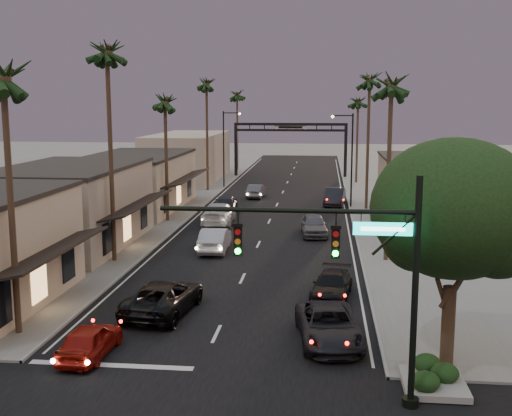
% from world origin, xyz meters
% --- Properties ---
extents(ground, '(200.00, 200.00, 0.00)m').
position_xyz_m(ground, '(0.00, 40.00, 0.00)').
color(ground, slate).
rests_on(ground, ground).
extents(road, '(14.00, 120.00, 0.02)m').
position_xyz_m(road, '(0.00, 45.00, 0.00)').
color(road, black).
rests_on(road, ground).
extents(sidewalk_left, '(5.00, 92.00, 0.12)m').
position_xyz_m(sidewalk_left, '(-9.50, 52.00, 0.06)').
color(sidewalk_left, slate).
rests_on(sidewalk_left, ground).
extents(sidewalk_right, '(5.00, 92.00, 0.12)m').
position_xyz_m(sidewalk_right, '(9.50, 52.00, 0.06)').
color(sidewalk_right, slate).
rests_on(sidewalk_right, ground).
extents(storefront_mid, '(8.00, 14.00, 5.50)m').
position_xyz_m(storefront_mid, '(-13.00, 26.00, 2.75)').
color(storefront_mid, '#9F917F').
rests_on(storefront_mid, ground).
extents(storefront_far, '(8.00, 16.00, 5.00)m').
position_xyz_m(storefront_far, '(-13.00, 42.00, 2.50)').
color(storefront_far, tan).
rests_on(storefront_far, ground).
extents(storefront_dist, '(8.00, 20.00, 6.00)m').
position_xyz_m(storefront_dist, '(-13.00, 65.00, 3.00)').
color(storefront_dist, '#9F917F').
rests_on(storefront_dist, ground).
extents(building_right, '(8.00, 18.00, 5.00)m').
position_xyz_m(building_right, '(14.00, 40.00, 2.50)').
color(building_right, '#9F917F').
rests_on(building_right, ground).
extents(traffic_signal, '(8.51, 0.22, 7.80)m').
position_xyz_m(traffic_signal, '(5.69, 4.00, 5.08)').
color(traffic_signal, black).
rests_on(traffic_signal, ground).
extents(corner_tree, '(6.20, 6.20, 8.80)m').
position_xyz_m(corner_tree, '(9.48, 7.45, 5.98)').
color(corner_tree, '#38281C').
rests_on(corner_tree, ground).
extents(planter, '(2.20, 2.60, 0.24)m').
position_xyz_m(planter, '(8.60, 5.50, 0.00)').
color(planter, gray).
rests_on(planter, ground).
extents(arch, '(15.20, 0.40, 7.27)m').
position_xyz_m(arch, '(0.00, 70.00, 5.53)').
color(arch, black).
rests_on(arch, ground).
extents(streetlight_right, '(2.13, 0.30, 9.00)m').
position_xyz_m(streetlight_right, '(6.92, 45.00, 5.33)').
color(streetlight_right, black).
rests_on(streetlight_right, ground).
extents(streetlight_left, '(2.13, 0.30, 9.00)m').
position_xyz_m(streetlight_left, '(-6.92, 58.00, 5.33)').
color(streetlight_left, black).
rests_on(streetlight_left, ground).
extents(palm_la, '(3.20, 3.20, 13.20)m').
position_xyz_m(palm_la, '(-8.60, 9.00, 11.44)').
color(palm_la, '#38281C').
rests_on(palm_la, ground).
extents(palm_lb, '(3.20, 3.20, 15.20)m').
position_xyz_m(palm_lb, '(-8.60, 22.00, 13.39)').
color(palm_lb, '#38281C').
rests_on(palm_lb, ground).
extents(palm_lc, '(3.20, 3.20, 12.20)m').
position_xyz_m(palm_lc, '(-8.60, 36.00, 10.47)').
color(palm_lc, '#38281C').
rests_on(palm_lc, ground).
extents(palm_ld, '(3.20, 3.20, 14.20)m').
position_xyz_m(palm_ld, '(-8.60, 55.00, 12.42)').
color(palm_ld, '#38281C').
rests_on(palm_ld, ground).
extents(palm_ra, '(3.20, 3.20, 13.20)m').
position_xyz_m(palm_ra, '(8.60, 24.00, 11.44)').
color(palm_ra, '#38281C').
rests_on(palm_ra, ground).
extents(palm_rb, '(3.20, 3.20, 14.20)m').
position_xyz_m(palm_rb, '(8.60, 44.00, 12.42)').
color(palm_rb, '#38281C').
rests_on(palm_rb, ground).
extents(palm_rc, '(3.20, 3.20, 12.20)m').
position_xyz_m(palm_rc, '(8.60, 64.00, 10.47)').
color(palm_rc, '#38281C').
rests_on(palm_rc, ground).
extents(palm_far, '(3.20, 3.20, 13.20)m').
position_xyz_m(palm_far, '(-8.30, 78.00, 11.44)').
color(palm_far, '#38281C').
rests_on(palm_far, ground).
extents(oncoming_red, '(1.74, 4.03, 1.36)m').
position_xyz_m(oncoming_red, '(-4.61, 7.00, 0.68)').
color(oncoming_red, maroon).
rests_on(oncoming_red, ground).
extents(oncoming_pickup, '(3.30, 6.04, 1.61)m').
position_xyz_m(oncoming_pickup, '(-3.00, 12.51, 0.80)').
color(oncoming_pickup, black).
rests_on(oncoming_pickup, ground).
extents(oncoming_silver, '(1.89, 5.00, 1.63)m').
position_xyz_m(oncoming_silver, '(-2.74, 25.65, 0.82)').
color(oncoming_silver, '#A7A8AD').
rests_on(oncoming_silver, ground).
extents(oncoming_white, '(2.69, 6.16, 1.76)m').
position_xyz_m(oncoming_white, '(-4.11, 35.49, 0.88)').
color(oncoming_white, '#B9B9B9').
rests_on(oncoming_white, ground).
extents(oncoming_dgrey, '(2.41, 5.13, 1.70)m').
position_xyz_m(oncoming_dgrey, '(-4.35, 40.99, 0.85)').
color(oncoming_dgrey, black).
rests_on(oncoming_dgrey, ground).
extents(oncoming_grey_far, '(1.76, 4.41, 1.43)m').
position_xyz_m(oncoming_grey_far, '(-2.55, 50.52, 0.71)').
color(oncoming_grey_far, '#47474C').
rests_on(oncoming_grey_far, ground).
extents(curbside_near, '(3.19, 5.69, 1.50)m').
position_xyz_m(curbside_near, '(4.90, 9.56, 0.75)').
color(curbside_near, black).
rests_on(curbside_near, ground).
extents(curbside_black, '(2.47, 4.80, 1.33)m').
position_xyz_m(curbside_black, '(5.09, 15.87, 0.67)').
color(curbside_black, black).
rests_on(curbside_black, ground).
extents(curbside_grey, '(2.32, 4.88, 1.61)m').
position_xyz_m(curbside_grey, '(3.89, 31.55, 0.81)').
color(curbside_grey, '#4F4F54').
rests_on(curbside_grey, ground).
extents(curbside_far, '(2.33, 5.33, 1.70)m').
position_xyz_m(curbside_far, '(5.67, 46.20, 0.85)').
color(curbside_far, black).
rests_on(curbside_far, ground).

